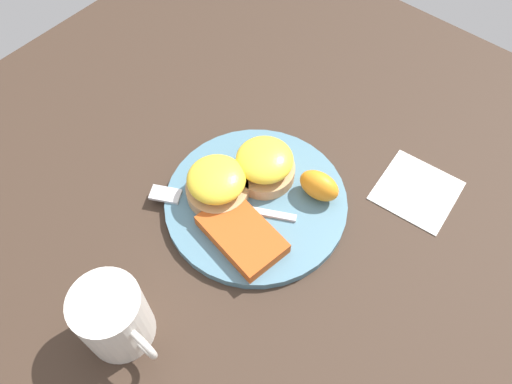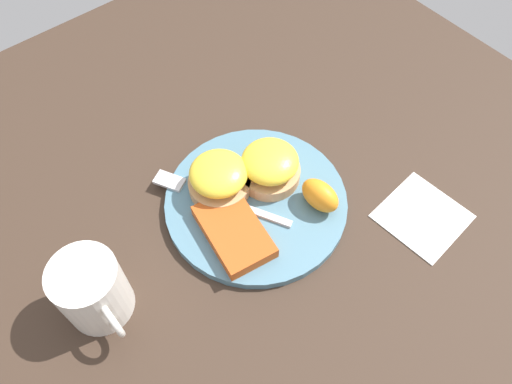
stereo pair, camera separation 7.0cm
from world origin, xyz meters
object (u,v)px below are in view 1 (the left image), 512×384
at_px(sandwich_benedict_right, 217,184).
at_px(orange_wedge, 319,186).
at_px(sandwich_benedict_left, 264,164).
at_px(cup, 114,318).
at_px(fork, 212,203).
at_px(hashbrown_patty, 242,234).

bearing_deg(sandwich_benedict_right, orange_wedge, 40.19).
bearing_deg(sandwich_benedict_left, orange_wedge, 16.48).
relative_size(sandwich_benedict_right, cup, 0.78).
bearing_deg(sandwich_benedict_right, fork, -73.78).
distance_m(sandwich_benedict_right, hashbrown_patty, 0.08).
height_order(sandwich_benedict_right, orange_wedge, sandwich_benedict_right).
bearing_deg(fork, sandwich_benedict_left, 74.24).
distance_m(sandwich_benedict_left, fork, 0.09).
relative_size(sandwich_benedict_left, orange_wedge, 1.50).
relative_size(sandwich_benedict_left, fork, 0.46).
bearing_deg(sandwich_benedict_left, cup, -87.70).
xyz_separation_m(sandwich_benedict_left, cup, (0.01, -0.29, 0.01)).
bearing_deg(sandwich_benedict_right, cup, -79.46).
relative_size(orange_wedge, cup, 0.52).
bearing_deg(cup, sandwich_benedict_right, 100.54).
bearing_deg(cup, fork, 100.04).
height_order(orange_wedge, cup, cup).
xyz_separation_m(fork, cup, (0.04, -0.20, 0.03)).
relative_size(sandwich_benedict_right, hashbrown_patty, 0.76).
bearing_deg(sandwich_benedict_right, sandwich_benedict_left, 66.87).
bearing_deg(orange_wedge, cup, -102.35).
height_order(sandwich_benedict_right, cup, cup).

